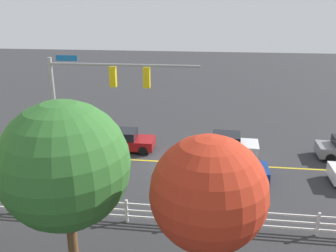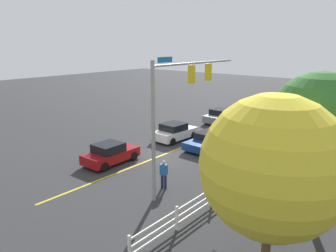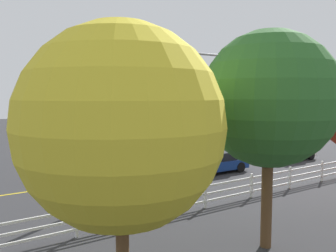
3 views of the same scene
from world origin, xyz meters
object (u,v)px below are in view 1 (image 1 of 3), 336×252
Objects in this scene: car_3 at (230,168)px; pedestrian at (90,171)px; tree_3 at (65,165)px; car_4 at (125,141)px; car_1 at (228,145)px; tree_0 at (208,194)px.

car_3 is 8.19m from pedestrian.
car_3 is at bearing -122.33° from tree_3.
car_4 is 2.36× the size of pedestrian.
tree_3 reaches higher than pedestrian.
car_1 reaches higher than car_3.
tree_3 is (5.93, 12.92, 4.08)m from car_1.
pedestrian is 0.24× the size of tree_3.
car_3 is 2.72× the size of pedestrian.
car_1 is 7.20m from car_4.
car_1 is at bearing 18.11° from pedestrian.
tree_0 reaches higher than car_4.
pedestrian reaches higher than car_1.
tree_3 is at bearing -111.63° from car_1.
tree_0 is (1.24, 10.04, 3.81)m from car_3.
tree_0 is (1.22, 13.57, 3.74)m from car_1.
pedestrian reaches higher than car_4.
tree_3 reaches higher than car_1.
tree_0 is 4.76m from tree_3.
tree_3 reaches higher than car_3.
car_4 is (7.20, 0.06, -0.02)m from car_1.
car_1 is 2.40× the size of pedestrian.
tree_0 is at bearing 84.69° from car_3.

